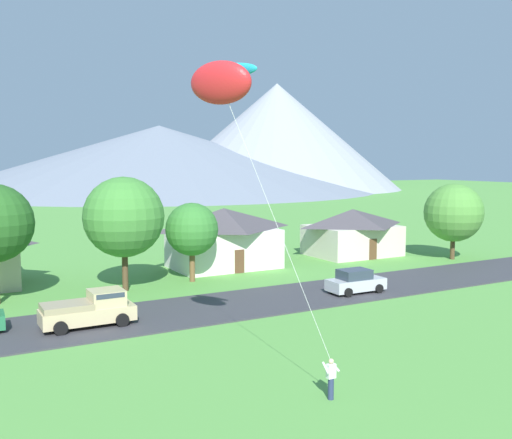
% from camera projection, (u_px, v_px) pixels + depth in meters
% --- Properties ---
extents(road_strip, '(160.00, 7.28, 0.08)m').
position_uv_depth(road_strip, '(220.00, 307.00, 38.03)').
color(road_strip, '#38383D').
rests_on(road_strip, ground).
extents(mountain_east_ridge, '(134.68, 134.68, 20.24)m').
position_uv_depth(mountain_east_ridge, '(159.00, 158.00, 184.26)').
color(mountain_east_ridge, slate).
rests_on(mountain_east_ridge, ground).
extents(mountain_central_ridge, '(80.64, 80.64, 34.35)m').
position_uv_depth(mountain_central_ridge, '(277.00, 136.00, 192.48)').
color(mountain_central_ridge, '#8E939E').
rests_on(mountain_central_ridge, ground).
extents(house_left_center, '(9.03, 6.84, 4.63)m').
position_uv_depth(house_left_center, '(352.00, 231.00, 58.70)').
color(house_left_center, beige).
rests_on(house_left_center, ground).
extents(house_right_center, '(9.65, 6.52, 5.29)m').
position_uv_depth(house_right_center, '(224.00, 237.00, 51.84)').
color(house_right_center, silver).
rests_on(house_right_center, ground).
extents(tree_near_left, '(5.84, 5.84, 8.34)m').
position_uv_depth(tree_near_left, '(124.00, 217.00, 42.31)').
color(tree_near_left, '#4C3823').
rests_on(tree_near_left, ground).
extents(tree_left_of_center, '(5.57, 5.57, 7.30)m').
position_uv_depth(tree_left_of_center, '(454.00, 213.00, 55.94)').
color(tree_left_of_center, '#4C3823').
rests_on(tree_left_of_center, ground).
extents(tree_center, '(4.15, 4.15, 6.22)m').
position_uv_depth(tree_center, '(192.00, 229.00, 45.68)').
color(tree_center, brown).
rests_on(tree_center, ground).
extents(parked_car_silver_west_end, '(4.24, 2.16, 1.68)m').
position_uv_depth(parked_car_silver_west_end, '(355.00, 282.00, 41.84)').
color(parked_car_silver_west_end, '#B7BCC1').
rests_on(parked_car_silver_west_end, road_strip).
extents(pickup_truck_sand_east_side, '(5.20, 2.33, 1.99)m').
position_uv_depth(pickup_truck_sand_east_side, '(90.00, 309.00, 33.41)').
color(pickup_truck_sand_east_side, '#C6B284').
rests_on(pickup_truck_sand_east_side, road_strip).
extents(kite_flyer_with_kite, '(4.89, 4.87, 13.51)m').
position_uv_depth(kite_flyer_with_kite, '(224.00, 89.00, 23.24)').
color(kite_flyer_with_kite, navy).
rests_on(kite_flyer_with_kite, ground).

